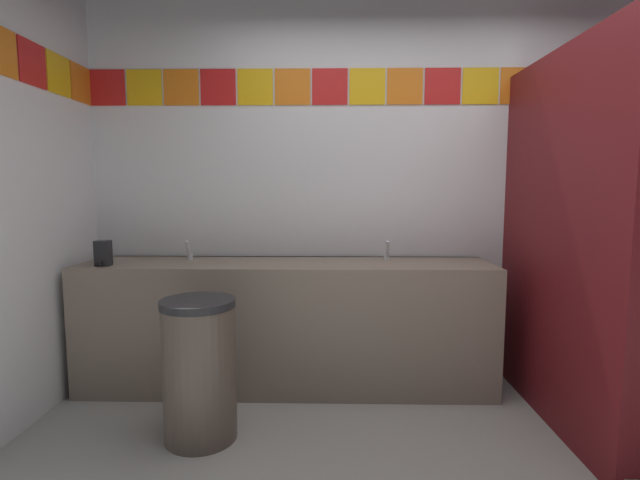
% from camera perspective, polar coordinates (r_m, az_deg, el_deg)
% --- Properties ---
extents(wall_back, '(4.40, 0.09, 2.67)m').
position_cam_1_polar(wall_back, '(3.44, 9.88, 6.39)').
color(wall_back, silver).
rests_on(wall_back, ground_plane).
extents(vanity_counter, '(2.69, 0.56, 0.84)m').
position_cam_1_polar(vanity_counter, '(3.22, -4.01, -9.98)').
color(vanity_counter, gray).
rests_on(vanity_counter, ground_plane).
extents(faucet_left, '(0.04, 0.10, 0.14)m').
position_cam_1_polar(faucet_left, '(3.34, -15.52, -1.43)').
color(faucet_left, silver).
rests_on(faucet_left, vanity_counter).
extents(faucet_right, '(0.04, 0.10, 0.14)m').
position_cam_1_polar(faucet_right, '(3.22, 8.09, -1.54)').
color(faucet_right, silver).
rests_on(faucet_right, vanity_counter).
extents(soap_dispenser, '(0.09, 0.09, 0.16)m').
position_cam_1_polar(soap_dispenser, '(3.27, -24.73, -1.46)').
color(soap_dispenser, black).
rests_on(soap_dispenser, vanity_counter).
extents(stall_divider, '(0.92, 1.43, 2.09)m').
position_cam_1_polar(stall_divider, '(2.79, 31.66, -0.56)').
color(stall_divider, maroon).
rests_on(stall_divider, ground_plane).
extents(toilet, '(0.39, 0.49, 0.74)m').
position_cam_1_polar(toilet, '(3.67, 32.56, -10.95)').
color(toilet, white).
rests_on(toilet, ground_plane).
extents(trash_bin, '(0.39, 0.39, 0.75)m').
position_cam_1_polar(trash_bin, '(2.66, -14.35, -14.92)').
color(trash_bin, brown).
rests_on(trash_bin, ground_plane).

